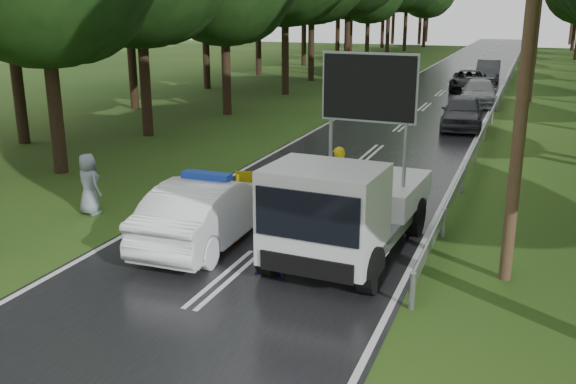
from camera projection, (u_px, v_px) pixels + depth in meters
The scene contains 20 objects.
ground at pixel (226, 279), 12.81m from camera, with size 160.00×160.00×0.00m, color #1E4012.
road at pixel (441, 93), 39.71m from camera, with size 7.00×140.00×0.02m, color black.
guardrail at pixel (504, 88), 37.99m from camera, with size 0.12×60.06×0.70m.
utility_pole_near at pixel (531, 16), 11.40m from camera, with size 1.40×0.24×10.00m.
utility_pole_mid at pixel (539, 9), 34.72m from camera, with size 1.40×0.24×10.00m.
utility_pole_far at pixel (540, 7), 58.03m from camera, with size 1.40×0.24×10.00m.
police_sedan at pixel (208, 211), 14.52m from camera, with size 1.71×4.65×1.67m.
work_truck at pixel (346, 207), 13.60m from camera, with size 2.65×5.43×4.22m.
barrier at pixel (291, 185), 16.18m from camera, with size 2.84×0.58×1.19m.
officer at pixel (338, 179), 16.76m from camera, with size 0.64×0.42×1.76m, color #DFBC0C.
civilian at pixel (273, 237), 12.74m from camera, with size 0.80×0.62×1.64m, color #1A2AA9.
bystander_right at pixel (89, 184), 16.59m from camera, with size 0.79×0.51×1.61m, color gray.
queue_car_first at pixel (462, 112), 28.24m from camera, with size 1.74×4.31×1.47m, color #3B3C42.
queue_car_second at pixel (479, 93), 34.90m from camera, with size 1.88×4.61×1.34m, color #9A9DA2.
queue_car_third at pixel (468, 81), 40.69m from camera, with size 2.13×4.63×1.29m, color black.
queue_car_fourth at pixel (488, 71), 45.78m from camera, with size 1.58×4.52×1.49m, color #404347.
cone_center at pixel (233, 226), 14.77m from camera, with size 0.35×0.35×0.74m.
cone_far at pixel (338, 200), 16.92m from camera, with size 0.30×0.30×0.63m.
cone_left_mid at pixel (159, 203), 16.57m from camera, with size 0.33×0.33×0.70m.
cone_right at pixel (403, 212), 15.83m from camera, with size 0.35×0.35×0.73m.
Camera 1 is at (5.37, -10.59, 5.26)m, focal length 40.00 mm.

